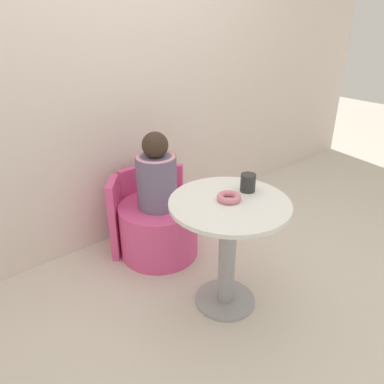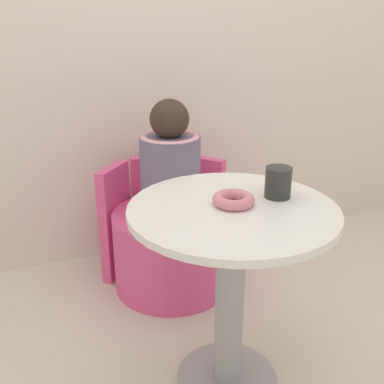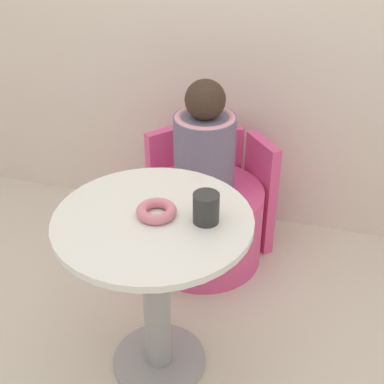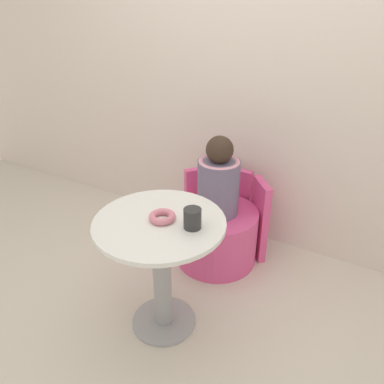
{
  "view_description": "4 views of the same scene",
  "coord_description": "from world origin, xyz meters",
  "views": [
    {
      "loc": [
        -1.36,
        -1.23,
        1.64
      ],
      "look_at": [
        -0.06,
        0.29,
        0.65
      ],
      "focal_mm": 35.0,
      "sensor_mm": 36.0,
      "label": 1
    },
    {
      "loc": [
        -0.59,
        -1.18,
        1.26
      ],
      "look_at": [
        -0.06,
        0.32,
        0.64
      ],
      "focal_mm": 42.0,
      "sensor_mm": 36.0,
      "label": 2
    },
    {
      "loc": [
        0.48,
        -1.35,
        1.71
      ],
      "look_at": [
        0.01,
        0.31,
        0.62
      ],
      "focal_mm": 50.0,
      "sensor_mm": 36.0,
      "label": 3
    },
    {
      "loc": [
        0.88,
        -1.3,
        1.7
      ],
      "look_at": [
        -0.05,
        0.35,
        0.69
      ],
      "focal_mm": 35.0,
      "sensor_mm": 36.0,
      "label": 4
    }
  ],
  "objects": [
    {
      "name": "donut",
      "position": [
        -0.03,
        0.02,
        0.72
      ],
      "size": [
        0.14,
        0.14,
        0.04
      ],
      "color": "pink",
      "rests_on": "round_table"
    },
    {
      "name": "booth_backrest",
      "position": [
        -0.04,
        0.92,
        0.29
      ],
      "size": [
        0.66,
        0.24,
        0.58
      ],
      "color": "#E54C8C",
      "rests_on": "ground_plane"
    },
    {
      "name": "round_table",
      "position": [
        -0.04,
        0.0,
        0.49
      ],
      "size": [
        0.67,
        0.67,
        0.7
      ],
      "color": "#99999E",
      "rests_on": "ground_plane"
    },
    {
      "name": "ground_plane",
      "position": [
        0.0,
        0.0,
        0.0
      ],
      "size": [
        12.0,
        12.0,
        0.0
      ],
      "primitive_type": "plane",
      "color": "beige"
    },
    {
      "name": "cup",
      "position": [
        0.14,
        0.03,
        0.75
      ],
      "size": [
        0.09,
        0.09,
        0.1
      ],
      "color": "#2D2D2D",
      "rests_on": "round_table"
    },
    {
      "name": "tub_chair",
      "position": [
        -0.04,
        0.69,
        0.19
      ],
      "size": [
        0.57,
        0.57,
        0.39
      ],
      "color": "#E54C8C",
      "rests_on": "ground_plane"
    },
    {
      "name": "child_figure",
      "position": [
        -0.04,
        0.69,
        0.63
      ],
      "size": [
        0.28,
        0.28,
        0.54
      ],
      "color": "slate",
      "rests_on": "tub_chair"
    }
  ]
}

